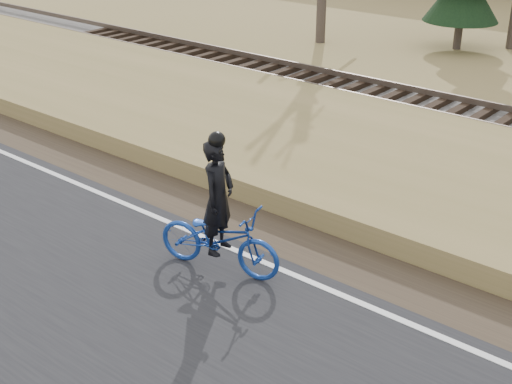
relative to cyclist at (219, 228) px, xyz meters
The scene contains 5 objects.
ground 3.08m from the cyclist, ahead, with size 120.00×120.00×0.00m, color olive.
edge_line 3.10m from the cyclist, 11.62° to the left, with size 120.00×0.12×0.01m, color silver.
shoulder 3.45m from the cyclist, 28.58° to the left, with size 120.00×1.60×0.04m, color #473A2B.
embankment 5.50m from the cyclist, 57.37° to the left, with size 120.00×5.00×0.44m, color olive.
cyclist is the anchor object (origin of this frame).
Camera 1 is at (3.81, -7.61, 5.99)m, focal length 50.00 mm.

